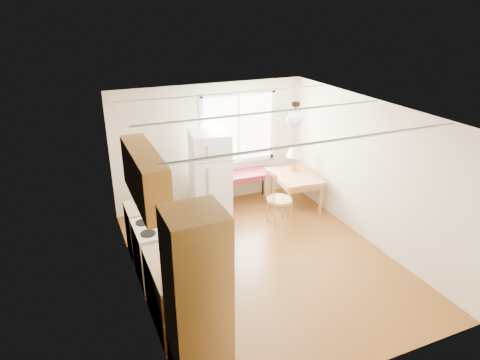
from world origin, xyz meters
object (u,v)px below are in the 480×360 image
refrigerator (210,176)px  chair (275,194)px  bench (241,176)px  dining_table (295,179)px

refrigerator → chair: refrigerator is taller
refrigerator → bench: 0.90m
refrigerator → bench: size_ratio=1.17×
refrigerator → bench: (0.79, 0.33, -0.26)m
refrigerator → dining_table: 1.79m
bench → dining_table: 1.12m
bench → chair: size_ratio=1.34×
bench → dining_table: size_ratio=1.25×
refrigerator → dining_table: bearing=-0.0°
dining_table → chair: chair is taller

